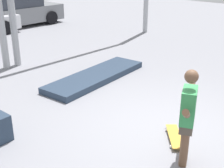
# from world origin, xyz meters

# --- Properties ---
(ground_plane) EXTENTS (36.00, 36.00, 0.00)m
(ground_plane) POSITION_xyz_m (0.00, 0.00, 0.00)
(ground_plane) COLOR gray
(skateboarder) EXTENTS (1.31, 0.69, 1.57)m
(skateboarder) POSITION_xyz_m (-0.65, -0.83, 0.86)
(skateboarder) COLOR brown
(skateboarder) RESTS_ON ground_plane
(skateboard) EXTENTS (0.75, 0.71, 0.08)m
(skateboard) POSITION_xyz_m (-0.16, -0.36, 0.06)
(skateboard) COLOR gold
(skateboard) RESTS_ON ground_plane
(manual_pad) EXTENTS (3.29, 1.29, 0.16)m
(manual_pad) POSITION_xyz_m (0.98, 2.86, 0.08)
(manual_pad) COLOR #28384C
(manual_pad) RESTS_ON ground_plane
(parked_car_grey) EXTENTS (4.31, 2.02, 1.40)m
(parked_car_grey) POSITION_xyz_m (3.41, 10.84, 0.68)
(parked_car_grey) COLOR slate
(parked_car_grey) RESTS_ON ground_plane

